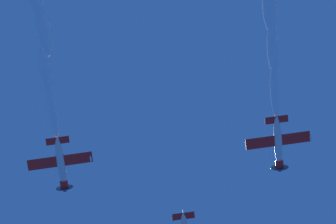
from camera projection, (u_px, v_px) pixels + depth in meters
The scene contains 2 objects.
airplane_left_wingman at pixel (61, 164), 91.54m from camera, with size 8.61×8.16×2.95m.
airplane_right_wingman at pixel (278, 143), 90.00m from camera, with size 8.62×8.13×2.83m.
Camera 1 is at (23.18, 37.56, 1.67)m, focal length 67.41 mm.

